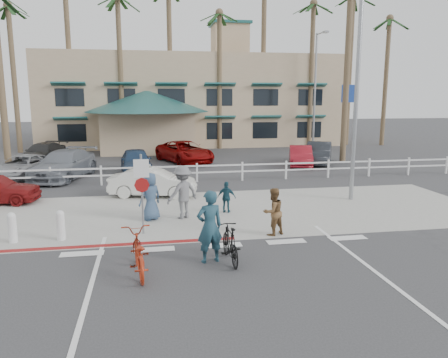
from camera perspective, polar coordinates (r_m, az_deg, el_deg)
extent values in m
plane|color=#333335|center=(12.59, 0.17, -9.63)|extent=(140.00, 140.00, 0.00)
cube|color=#333335|center=(10.77, 2.10, -13.25)|extent=(12.00, 16.00, 0.01)
cube|color=gray|center=(16.83, -2.55, -4.34)|extent=(22.00, 7.00, 0.01)
cube|color=#333335|center=(20.69, -4.00, -1.50)|extent=(40.00, 5.00, 0.01)
cube|color=#333335|center=(30.01, -5.93, 2.30)|extent=(50.00, 16.00, 0.01)
cube|color=maroon|center=(13.57, -13.47, -8.36)|extent=(7.00, 0.25, 0.02)
imported|color=#9A2711|center=(11.22, -11.16, -9.45)|extent=(0.94, 2.15, 1.09)
imported|color=#1E404F|center=(11.63, -1.89, -6.24)|extent=(0.81, 0.62, 1.97)
imported|color=black|center=(11.78, 0.81, -8.42)|extent=(0.55, 1.73, 1.03)
imported|color=brown|center=(14.01, 6.43, -4.27)|extent=(0.91, 0.82, 1.53)
imported|color=slate|center=(15.84, -5.44, -1.75)|extent=(1.44, 1.26, 1.94)
imported|color=#194251|center=(16.60, 0.34, -2.41)|extent=(0.77, 0.55, 1.21)
imported|color=#344A68|center=(15.79, -9.60, -2.28)|extent=(1.01, 0.92, 1.73)
imported|color=silver|center=(19.61, -9.27, -0.43)|extent=(4.01, 2.12, 1.26)
imported|color=gray|center=(26.19, -24.84, 1.49)|extent=(3.24, 4.86, 1.24)
imported|color=slate|center=(25.06, -20.21, 1.78)|extent=(3.46, 5.63, 1.52)
imported|color=navy|center=(25.71, -11.42, 2.32)|extent=(2.01, 4.29, 1.42)
imported|color=maroon|center=(28.25, 9.96, 2.98)|extent=(2.44, 4.14, 1.29)
imported|color=black|center=(31.40, -22.61, 3.12)|extent=(2.96, 4.89, 1.33)
imported|color=#730403|center=(29.48, -5.17, 3.55)|extent=(4.10, 5.65, 1.43)
imported|color=#202429|center=(29.27, 12.27, 3.32)|extent=(3.24, 4.62, 1.45)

